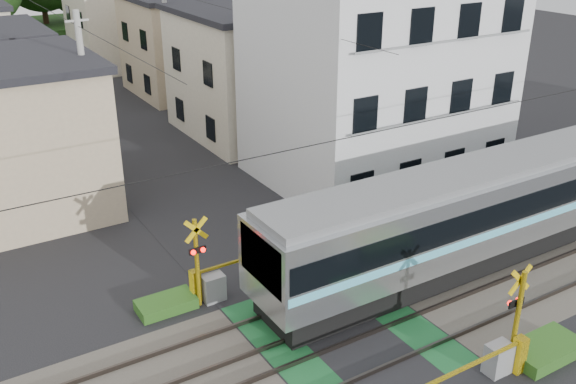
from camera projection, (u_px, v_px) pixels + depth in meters
ground at (343, 333)px, 18.97m from camera, size 120.00×120.00×0.00m
track_bed at (343, 332)px, 18.96m from camera, size 120.00×120.00×0.14m
crossing_signal_near at (503, 351)px, 17.07m from camera, size 4.74×0.65×3.09m
crossing_signal_far at (210, 281)px, 20.30m from camera, size 4.74×0.65×3.09m
apartment_block at (376, 77)px, 28.56m from camera, size 10.20×8.36×9.30m
houses_row at (91, 61)px, 38.00m from camera, size 22.07×31.35×6.80m
catenary at (500, 177)px, 20.37m from camera, size 60.00×5.04×7.00m
utility_poles at (80, 58)px, 34.77m from camera, size 7.90×42.00×8.00m
pedestrian at (88, 77)px, 44.51m from camera, size 0.63×0.44×1.67m
weed_patches at (391, 311)px, 19.67m from camera, size 10.25×8.80×0.40m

